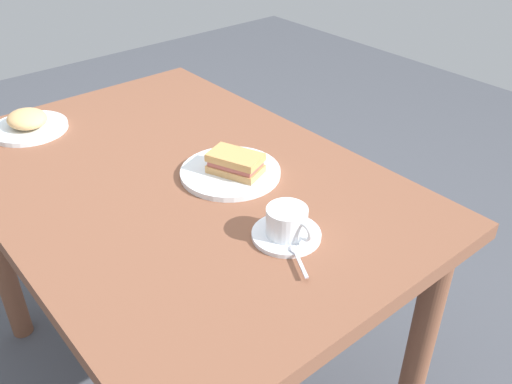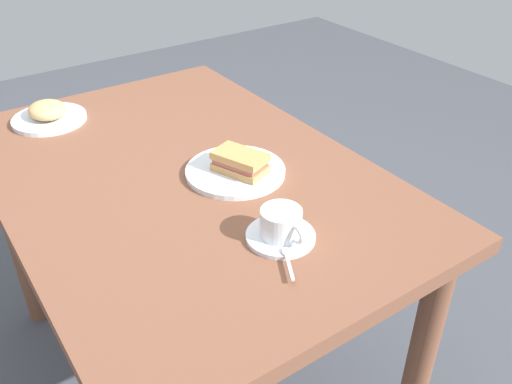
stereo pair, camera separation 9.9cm
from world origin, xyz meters
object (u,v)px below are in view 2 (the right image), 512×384
(sandwich_plate, at_px, (235,171))
(spoon, at_px, (287,258))
(coffee_cup, at_px, (281,222))
(coffee_saucer, at_px, (281,236))
(side_plate, at_px, (49,119))
(sandwich_front, at_px, (240,162))
(dining_table, at_px, (185,207))

(sandwich_plate, relative_size, spoon, 2.66)
(coffee_cup, relative_size, spoon, 1.22)
(coffee_saucer, height_order, side_plate, side_plate)
(sandwich_front, bearing_deg, side_plate, 26.84)
(dining_table, bearing_deg, sandwich_plate, -129.88)
(sandwich_plate, xyz_separation_m, coffee_saucer, (-0.27, 0.06, -0.00))
(side_plate, bearing_deg, coffee_saucer, -164.87)
(spoon, distance_m, side_plate, 0.92)
(dining_table, distance_m, sandwich_plate, 0.18)
(sandwich_front, height_order, coffee_saucer, sandwich_front)
(sandwich_plate, bearing_deg, coffee_saucer, 166.92)
(spoon, bearing_deg, dining_table, 0.68)
(coffee_saucer, distance_m, side_plate, 0.86)
(coffee_saucer, distance_m, coffee_cup, 0.04)
(sandwich_front, xyz_separation_m, spoon, (-0.32, 0.10, -0.03))
(coffee_saucer, xyz_separation_m, spoon, (-0.07, 0.04, 0.01))
(sandwich_plate, xyz_separation_m, sandwich_front, (-0.02, -0.00, 0.03))
(coffee_saucer, bearing_deg, sandwich_front, -14.67)
(sandwich_front, xyz_separation_m, coffee_saucer, (-0.25, 0.07, -0.03))
(spoon, bearing_deg, coffee_cup, -27.90)
(sandwich_plate, height_order, side_plate, same)
(dining_table, xyz_separation_m, sandwich_plate, (-0.09, -0.10, 0.12))
(dining_table, bearing_deg, side_plate, 21.25)
(spoon, bearing_deg, side_plate, 11.84)
(sandwich_plate, distance_m, sandwich_front, 0.04)
(side_plate, bearing_deg, coffee_cup, -164.90)
(sandwich_plate, bearing_deg, sandwich_front, -167.82)
(dining_table, distance_m, sandwich_front, 0.21)
(dining_table, relative_size, side_plate, 5.87)
(coffee_saucer, bearing_deg, side_plate, 15.13)
(dining_table, distance_m, coffee_cup, 0.39)
(coffee_cup, relative_size, side_plate, 0.54)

